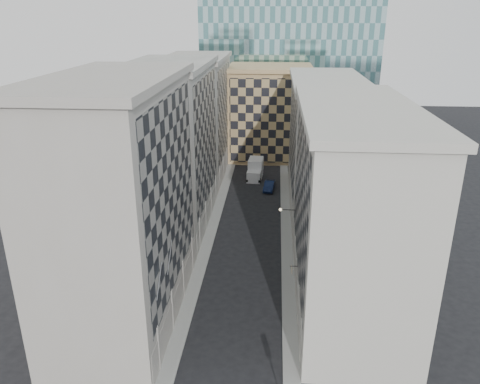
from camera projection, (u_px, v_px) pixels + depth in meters
The scene contains 14 objects.
sidewalk_west at pixel (211, 231), 65.44m from camera, with size 1.50×100.00×0.15m, color gray.
sidewalk_east at pixel (286, 234), 64.69m from camera, with size 1.50×100.00×0.15m, color gray.
bldg_left_a at pixel (122, 204), 43.95m from camera, with size 10.80×22.80×23.70m.
bldg_left_b at pixel (172, 147), 64.61m from camera, with size 10.80×22.80×22.70m.
bldg_left_c at pixel (198, 117), 85.28m from camera, with size 10.80×22.80×21.70m.
bldg_right_a at pixel (349, 209), 46.66m from camera, with size 10.80×26.80×20.70m.
bldg_right_b at pixel (324, 143), 71.97m from camera, with size 10.80×28.80×19.70m.
tan_block at pixel (269, 112), 96.87m from camera, with size 16.80×14.80×18.80m.
church_tower at pixel (263, 21), 103.89m from camera, with size 7.20×7.20×51.50m.
flagpoles_left at pixel (165, 268), 40.30m from camera, with size 0.10×6.33×2.33m.
bracket_lamp at pixel (282, 210), 56.98m from camera, with size 1.98×0.36×0.36m.
box_truck at pixel (255, 170), 86.41m from camera, with size 2.95×6.42×3.44m.
dark_car at pixel (269, 186), 80.64m from camera, with size 1.66×4.76×1.57m, color #101B3C.
shop_sign at pixel (292, 269), 48.32m from camera, with size 0.81×0.71×0.79m.
Camera 1 is at (3.28, -28.68, 28.57)m, focal length 35.00 mm.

